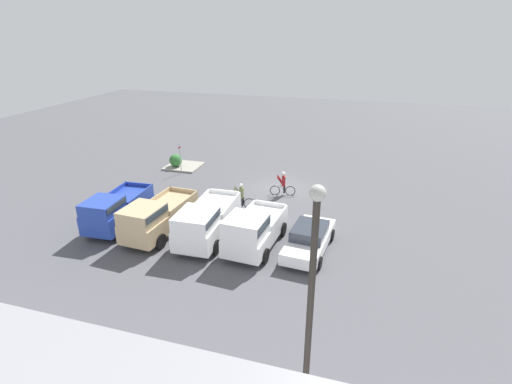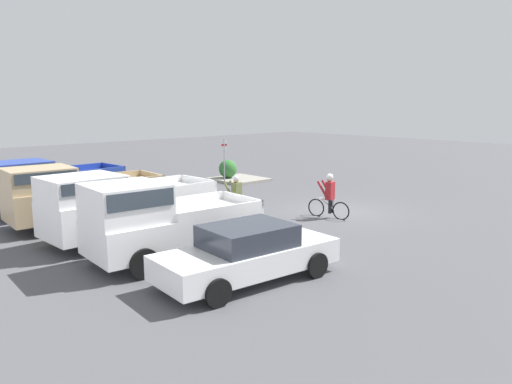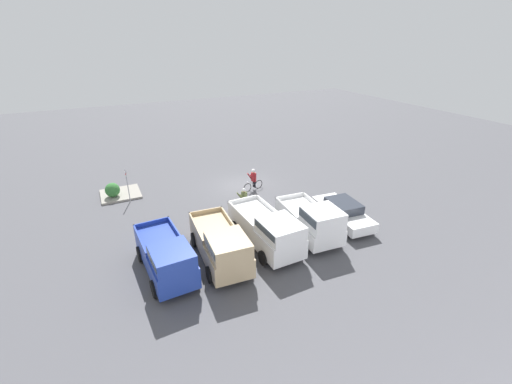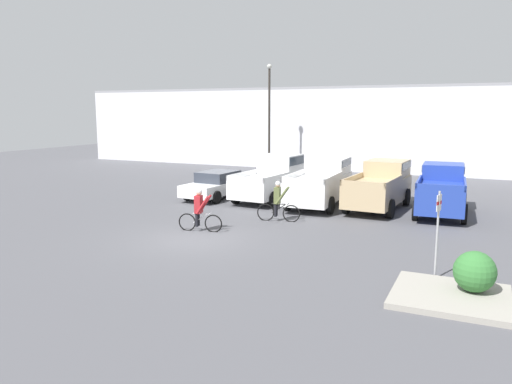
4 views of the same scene
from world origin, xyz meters
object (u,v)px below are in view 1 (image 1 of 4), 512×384
at_px(pickup_truck_0, 253,230).
at_px(pickup_truck_1, 206,221).
at_px(sedan_0, 309,238).
at_px(cyclist_1, 283,183).
at_px(pickup_truck_2, 156,217).
at_px(fire_lane_sign, 180,156).
at_px(shrub, 176,160).
at_px(lamppost, 310,318).
at_px(pickup_truck_3, 116,209).
at_px(cyclist_0, 241,196).

relative_size(pickup_truck_0, pickup_truck_1, 0.88).
xyz_separation_m(sedan_0, cyclist_1, (3.00, -6.88, 0.17)).
bearing_deg(sedan_0, pickup_truck_2, 5.14).
distance_m(pickup_truck_0, pickup_truck_1, 2.77).
bearing_deg(pickup_truck_1, sedan_0, -175.17).
bearing_deg(fire_lane_sign, pickup_truck_0, 132.93).
distance_m(pickup_truck_2, shrub, 11.60).
bearing_deg(pickup_truck_2, fire_lane_sign, -70.73).
relative_size(fire_lane_sign, lamppost, 0.31).
bearing_deg(pickup_truck_1, shrub, -55.33).
distance_m(pickup_truck_1, pickup_truck_3, 5.60).
relative_size(pickup_truck_2, pickup_truck_3, 1.08).
distance_m(pickup_truck_0, lamppost, 11.39).
height_order(pickup_truck_2, cyclist_1, pickup_truck_2).
height_order(lamppost, shrub, lamppost).
xyz_separation_m(cyclist_1, lamppost, (-4.62, 17.54, 3.68)).
bearing_deg(sedan_0, pickup_truck_3, 2.83).
relative_size(pickup_truck_1, shrub, 5.46).
xyz_separation_m(fire_lane_sign, shrub, (1.01, -1.08, -0.82)).
height_order(cyclist_1, fire_lane_sign, fire_lane_sign).
bearing_deg(lamppost, cyclist_0, -65.41).
xyz_separation_m(pickup_truck_2, pickup_truck_3, (2.76, -0.21, -0.01)).
height_order(pickup_truck_3, lamppost, lamppost).
distance_m(pickup_truck_0, fire_lane_sign, 13.17).
xyz_separation_m(cyclist_0, shrub, (7.74, -6.01, -0.18)).
bearing_deg(cyclist_1, pickup_truck_0, 91.25).
bearing_deg(sedan_0, pickup_truck_1, 4.83).
bearing_deg(shrub, pickup_truck_1, 124.67).
height_order(sedan_0, fire_lane_sign, fire_lane_sign).
distance_m(sedan_0, shrub, 16.24).
xyz_separation_m(pickup_truck_0, pickup_truck_2, (5.59, 0.02, -0.02)).
relative_size(fire_lane_sign, shrub, 2.39).
relative_size(sedan_0, fire_lane_sign, 1.95).
relative_size(sedan_0, pickup_truck_2, 0.88).
distance_m(pickup_truck_2, cyclist_1, 9.37).
xyz_separation_m(sedan_0, pickup_truck_1, (5.59, 0.47, 0.43)).
xyz_separation_m(pickup_truck_1, pickup_truck_3, (5.60, 0.08, -0.01)).
xyz_separation_m(pickup_truck_3, shrub, (1.63, -10.53, -0.47)).
bearing_deg(cyclist_0, fire_lane_sign, -36.26).
xyz_separation_m(sedan_0, lamppost, (-1.62, 10.66, 3.84)).
relative_size(sedan_0, lamppost, 0.61).
height_order(pickup_truck_3, cyclist_1, pickup_truck_3).
bearing_deg(shrub, cyclist_0, 142.16).
bearing_deg(pickup_truck_0, shrub, -47.04).
xyz_separation_m(pickup_truck_1, cyclist_1, (-2.59, -7.35, -0.26)).
bearing_deg(fire_lane_sign, cyclist_0, 143.74).
height_order(fire_lane_sign, shrub, fire_lane_sign).
bearing_deg(pickup_truck_0, cyclist_0, -64.52).
height_order(pickup_truck_1, cyclist_1, pickup_truck_1).
height_order(pickup_truck_0, fire_lane_sign, fire_lane_sign).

